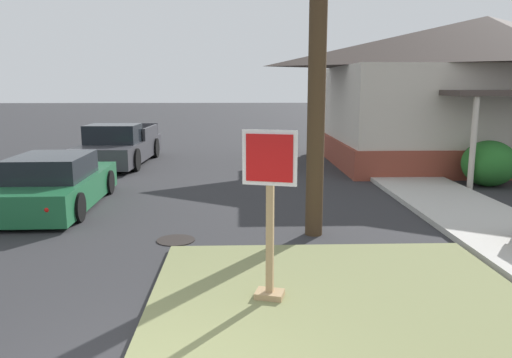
# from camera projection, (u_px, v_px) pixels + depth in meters

# --- Properties ---
(grass_corner_patch) EXTENTS (4.99, 5.57, 0.08)m
(grass_corner_patch) POSITION_uv_depth(u_px,v_px,m) (351.00, 321.00, 5.89)
(grass_corner_patch) COLOR olive
(grass_corner_patch) RESTS_ON ground
(sidewalk_strip) EXTENTS (2.20, 17.21, 0.12)m
(sidewalk_strip) POSITION_uv_depth(u_px,v_px,m) (482.00, 220.00, 10.24)
(sidewalk_strip) COLOR #B2AFA8
(sidewalk_strip) RESTS_ON ground
(stop_sign) EXTENTS (0.67, 0.37, 2.19)m
(stop_sign) POSITION_uv_depth(u_px,v_px,m) (270.00, 220.00, 6.26)
(stop_sign) COLOR #A3845B
(stop_sign) RESTS_ON grass_corner_patch
(manhole_cover) EXTENTS (0.70, 0.70, 0.02)m
(manhole_cover) POSITION_uv_depth(u_px,v_px,m) (176.00, 240.00, 9.10)
(manhole_cover) COLOR black
(manhole_cover) RESTS_ON ground
(parked_sedan_green) EXTENTS (2.01, 4.49, 1.25)m
(parked_sedan_green) POSITION_uv_depth(u_px,v_px,m) (56.00, 184.00, 11.50)
(parked_sedan_green) COLOR #1E6038
(parked_sedan_green) RESTS_ON ground
(pickup_truck_charcoal) EXTENTS (2.25, 5.46, 1.48)m
(pickup_truck_charcoal) POSITION_uv_depth(u_px,v_px,m) (119.00, 147.00, 17.92)
(pickup_truck_charcoal) COLOR #38383D
(pickup_truck_charcoal) RESTS_ON ground
(corner_house) EXTENTS (11.13, 8.36, 5.20)m
(corner_house) POSITION_uv_depth(u_px,v_px,m) (482.00, 90.00, 17.74)
(corner_house) COLOR brown
(corner_house) RESTS_ON ground
(shrub_near_porch) EXTENTS (1.48, 1.48, 1.29)m
(shrub_near_porch) POSITION_uv_depth(u_px,v_px,m) (489.00, 163.00, 13.96)
(shrub_near_porch) COLOR #256725
(shrub_near_porch) RESTS_ON ground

